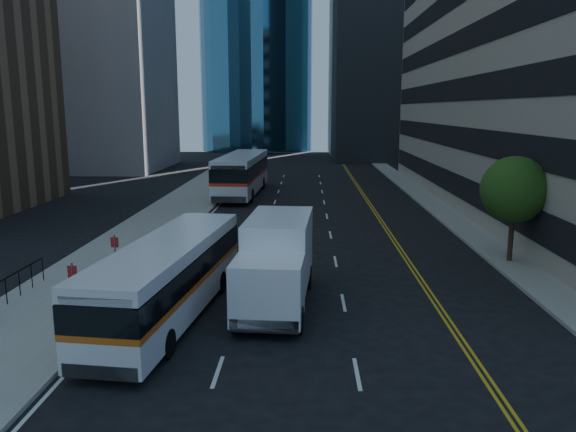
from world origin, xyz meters
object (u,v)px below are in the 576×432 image
Objects in this scene: bus_front at (169,276)px; box_truck at (276,261)px; bus_rear at (242,173)px; street_tree at (515,190)px.

bus_front is 4.03m from box_truck.
bus_front is 0.81× the size of bus_rear.
bus_front is at bearing -152.48° from street_tree.
street_tree is at bearing 33.93° from bus_front.
street_tree reaches higher than bus_front.
box_truck is (-11.09, -6.35, -1.90)m from street_tree.
bus_rear is at bearing 102.78° from box_truck.
bus_front is (-14.87, -7.75, -2.10)m from street_tree.
bus_rear is (-0.73, 29.73, 0.37)m from bus_front.
bus_rear is at bearing 125.36° from street_tree.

